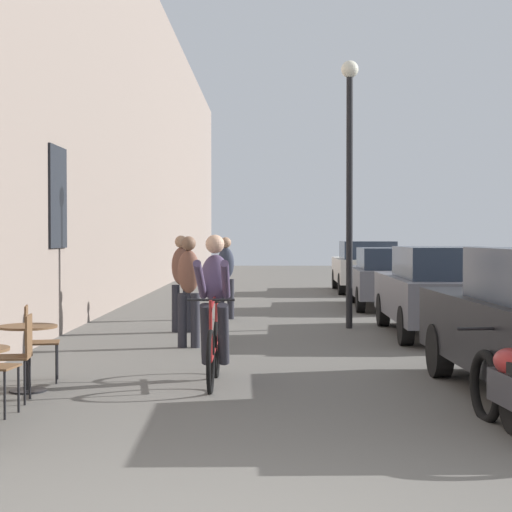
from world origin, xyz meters
TOP-DOWN VIEW (x-y plane):
  - building_facade_left at (-3.45, 14.00)m, footprint 0.54×68.00m
  - cafe_table_mid at (-2.28, 4.66)m, footprint 0.64×0.64m
  - cafe_chair_mid_toward_street at (-2.36, 5.25)m, footprint 0.45×0.45m
  - cafe_chair_mid_toward_wall at (-2.21, 4.07)m, footprint 0.42×0.42m
  - cyclist_on_bicycle at (-0.29, 5.27)m, footprint 0.52×1.76m
  - pedestrian_near at (-0.87, 8.32)m, footprint 0.36×0.27m
  - pedestrian_mid at (-1.20, 10.37)m, footprint 0.37×0.29m
  - pedestrian_far at (-0.53, 12.74)m, footprint 0.36×0.27m
  - street_lamp at (1.82, 11.07)m, footprint 0.32×0.32m
  - parked_car_second at (3.28, 9.90)m, footprint 1.84×4.28m
  - parked_car_third at (3.16, 15.47)m, footprint 1.77×4.04m
  - parked_car_fourth at (3.29, 21.23)m, footprint 1.89×4.36m

SIDE VIEW (x-z plane):
  - cafe_chair_mid_toward_street at x=-2.36m, z-range 0.07..0.96m
  - cafe_chair_mid_toward_wall at x=-2.21m, z-range 0.07..0.96m
  - cafe_table_mid at x=-2.28m, z-range 0.16..0.88m
  - parked_car_third at x=3.16m, z-range 0.03..1.45m
  - parked_car_second at x=3.28m, z-range 0.03..1.54m
  - parked_car_fourth at x=3.29m, z-range 0.03..1.57m
  - cyclist_on_bicycle at x=-0.29m, z-range -0.06..1.68m
  - pedestrian_far at x=-0.53m, z-range 0.11..1.78m
  - pedestrian_near at x=-0.87m, z-range 0.11..1.80m
  - pedestrian_mid at x=-1.20m, z-range 0.11..1.81m
  - street_lamp at x=1.82m, z-range 0.66..5.56m
  - building_facade_left at x=-3.45m, z-range 0.00..9.36m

